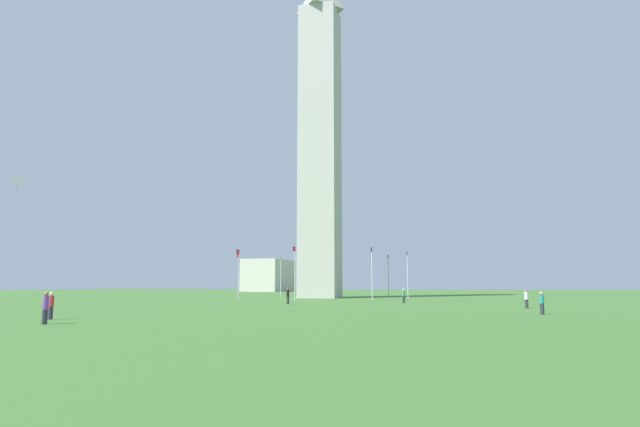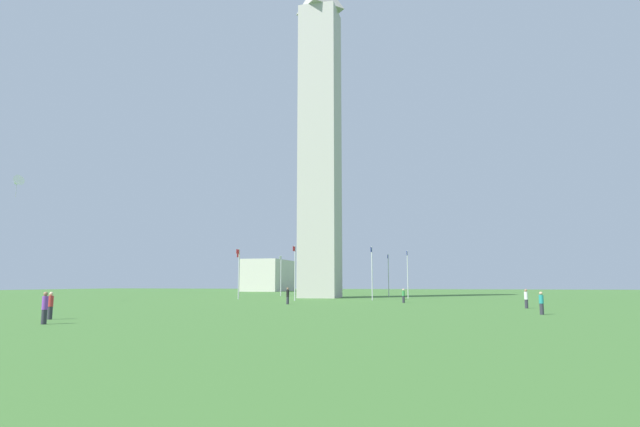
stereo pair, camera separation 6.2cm
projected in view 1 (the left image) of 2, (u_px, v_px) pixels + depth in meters
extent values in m
plane|color=#3D6B2D|center=(320.00, 298.00, 81.35)|extent=(260.00, 260.00, 0.00)
cube|color=#B7B2A8|center=(320.00, 150.00, 84.53)|extent=(5.96, 5.96, 47.70)
cylinder|color=silver|center=(295.00, 273.00, 68.68)|extent=(0.14, 0.14, 7.23)
cube|color=red|center=(294.00, 249.00, 68.58)|extent=(1.00, 0.03, 0.64)
cylinder|color=silver|center=(372.00, 273.00, 70.22)|extent=(0.14, 0.14, 7.23)
cube|color=#1E2D99|center=(371.00, 249.00, 70.11)|extent=(1.00, 0.03, 0.64)
cylinder|color=silver|center=(408.00, 274.00, 78.56)|extent=(0.14, 0.14, 7.23)
cube|color=#1E2D99|center=(407.00, 253.00, 78.45)|extent=(1.00, 0.03, 0.64)
cylinder|color=silver|center=(388.00, 275.00, 88.81)|extent=(0.14, 0.14, 7.23)
cube|color=#1E2D99|center=(388.00, 257.00, 88.71)|extent=(1.00, 0.03, 0.64)
cylinder|color=silver|center=(338.00, 276.00, 94.98)|extent=(0.14, 0.14, 7.23)
cube|color=white|center=(337.00, 258.00, 94.87)|extent=(1.00, 0.03, 0.64)
cylinder|color=silver|center=(281.00, 276.00, 93.44)|extent=(0.14, 0.14, 7.23)
cube|color=white|center=(280.00, 258.00, 93.33)|extent=(1.00, 0.03, 0.64)
cylinder|color=silver|center=(239.00, 275.00, 85.10)|extent=(0.14, 0.14, 7.23)
cube|color=red|center=(238.00, 255.00, 85.00)|extent=(1.00, 0.03, 0.64)
cylinder|color=silver|center=(239.00, 274.00, 74.85)|extent=(0.14, 0.14, 7.23)
cube|color=red|center=(238.00, 252.00, 74.74)|extent=(1.00, 0.03, 0.64)
cylinder|color=#2D2D38|center=(527.00, 304.00, 47.12)|extent=(0.29, 0.29, 0.80)
cylinder|color=white|center=(526.00, 296.00, 47.22)|extent=(0.32, 0.32, 0.69)
sphere|color=#936B4C|center=(526.00, 290.00, 47.28)|extent=(0.24, 0.24, 0.24)
cylinder|color=#2D2D38|center=(50.00, 313.00, 32.70)|extent=(0.29, 0.29, 0.80)
cylinder|color=red|center=(51.00, 301.00, 32.80)|extent=(0.32, 0.32, 0.68)
sphere|color=beige|center=(52.00, 294.00, 32.86)|extent=(0.24, 0.24, 0.24)
cylinder|color=#2D2D38|center=(45.00, 317.00, 28.80)|extent=(0.29, 0.29, 0.80)
cylinder|color=purple|center=(46.00, 303.00, 28.90)|extent=(0.32, 0.32, 0.75)
sphere|color=#936B4C|center=(46.00, 294.00, 28.97)|extent=(0.24, 0.24, 0.24)
cylinder|color=#2D2D38|center=(542.00, 309.00, 37.70)|extent=(0.29, 0.29, 0.80)
cylinder|color=teal|center=(542.00, 299.00, 37.79)|extent=(0.32, 0.32, 0.61)
sphere|color=tan|center=(541.00, 293.00, 37.85)|extent=(0.24, 0.24, 0.24)
cylinder|color=#2D2D38|center=(288.00, 301.00, 56.46)|extent=(0.29, 0.29, 0.80)
cylinder|color=black|center=(288.00, 293.00, 56.56)|extent=(0.32, 0.32, 0.75)
sphere|color=#936B4C|center=(288.00, 289.00, 56.63)|extent=(0.24, 0.24, 0.24)
cylinder|color=#2D2D38|center=(404.00, 299.00, 60.35)|extent=(0.29, 0.29, 0.80)
cylinder|color=#388C47|center=(404.00, 293.00, 60.45)|extent=(0.32, 0.32, 0.60)
sphere|color=beige|center=(403.00, 290.00, 60.50)|extent=(0.24, 0.24, 0.24)
cone|color=white|center=(17.00, 182.00, 61.88)|extent=(1.79, 1.91, 1.60)
cylinder|color=#A7A7A7|center=(16.00, 190.00, 61.74)|extent=(0.04, 0.04, 1.56)
cube|color=beige|center=(268.00, 276.00, 150.66)|extent=(18.70, 10.38, 8.99)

